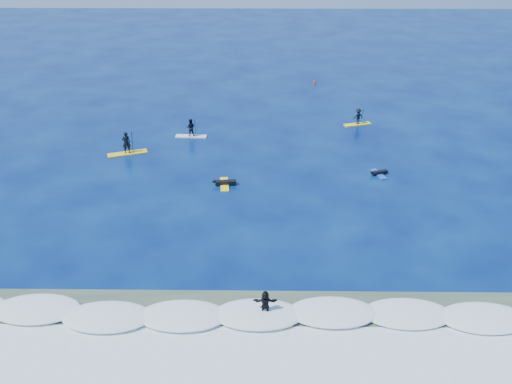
{
  "coord_description": "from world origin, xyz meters",
  "views": [
    {
      "loc": [
        1.19,
        -33.54,
        20.23
      ],
      "look_at": [
        0.74,
        3.4,
        0.6
      ],
      "focal_mm": 40.0,
      "sensor_mm": 36.0,
      "label": 1
    }
  ],
  "objects_px": {
    "sup_paddler_left": "(127,146)",
    "wave_surfer": "(265,304)",
    "prone_paddler_near": "(225,183)",
    "sup_paddler_right": "(358,118)",
    "marker_buoy": "(315,82)",
    "prone_paddler_far": "(379,173)",
    "sup_paddler_center": "(191,129)"
  },
  "relations": [
    {
      "from": "wave_surfer",
      "to": "marker_buoy",
      "type": "distance_m",
      "value": 41.67
    },
    {
      "from": "sup_paddler_right",
      "to": "wave_surfer",
      "type": "bearing_deg",
      "value": -125.16
    },
    {
      "from": "sup_paddler_left",
      "to": "prone_paddler_near",
      "type": "height_order",
      "value": "sup_paddler_left"
    },
    {
      "from": "prone_paddler_near",
      "to": "marker_buoy",
      "type": "height_order",
      "value": "marker_buoy"
    },
    {
      "from": "prone_paddler_near",
      "to": "marker_buoy",
      "type": "relative_size",
      "value": 4.14
    },
    {
      "from": "prone_paddler_near",
      "to": "sup_paddler_right",
      "type": "bearing_deg",
      "value": -48.71
    },
    {
      "from": "prone_paddler_near",
      "to": "prone_paddler_far",
      "type": "relative_size",
      "value": 1.2
    },
    {
      "from": "sup_paddler_left",
      "to": "sup_paddler_right",
      "type": "height_order",
      "value": "sup_paddler_left"
    },
    {
      "from": "sup_paddler_center",
      "to": "sup_paddler_right",
      "type": "xyz_separation_m",
      "value": [
        15.85,
        3.25,
        -0.02
      ]
    },
    {
      "from": "prone_paddler_far",
      "to": "wave_surfer",
      "type": "xyz_separation_m",
      "value": [
        -9.16,
        -17.34,
        0.72
      ]
    },
    {
      "from": "wave_surfer",
      "to": "marker_buoy",
      "type": "relative_size",
      "value": 3.65
    },
    {
      "from": "sup_paddler_right",
      "to": "prone_paddler_far",
      "type": "distance_m",
      "value": 11.0
    },
    {
      "from": "sup_paddler_center",
      "to": "marker_buoy",
      "type": "distance_m",
      "value": 20.56
    },
    {
      "from": "prone_paddler_near",
      "to": "prone_paddler_far",
      "type": "distance_m",
      "value": 12.43
    },
    {
      "from": "sup_paddler_center",
      "to": "marker_buoy",
      "type": "relative_size",
      "value": 5.0
    },
    {
      "from": "prone_paddler_far",
      "to": "prone_paddler_near",
      "type": "bearing_deg",
      "value": 79.96
    },
    {
      "from": "marker_buoy",
      "to": "prone_paddler_far",
      "type": "bearing_deg",
      "value": -82.18
    },
    {
      "from": "prone_paddler_far",
      "to": "wave_surfer",
      "type": "bearing_deg",
      "value": 133.04
    },
    {
      "from": "sup_paddler_left",
      "to": "sup_paddler_center",
      "type": "height_order",
      "value": "sup_paddler_left"
    },
    {
      "from": "prone_paddler_near",
      "to": "marker_buoy",
      "type": "distance_m",
      "value": 27.39
    },
    {
      "from": "sup_paddler_left",
      "to": "wave_surfer",
      "type": "distance_m",
      "value": 24.27
    },
    {
      "from": "sup_paddler_right",
      "to": "marker_buoy",
      "type": "relative_size",
      "value": 4.78
    },
    {
      "from": "sup_paddler_left",
      "to": "sup_paddler_right",
      "type": "distance_m",
      "value": 22.12
    },
    {
      "from": "sup_paddler_center",
      "to": "prone_paddler_near",
      "type": "bearing_deg",
      "value": -67.05
    },
    {
      "from": "sup_paddler_center",
      "to": "marker_buoy",
      "type": "bearing_deg",
      "value": 53.99
    },
    {
      "from": "sup_paddler_right",
      "to": "wave_surfer",
      "type": "xyz_separation_m",
      "value": [
        -9.04,
        -28.32,
        0.12
      ]
    },
    {
      "from": "sup_paddler_right",
      "to": "prone_paddler_far",
      "type": "xyz_separation_m",
      "value": [
        0.12,
        -10.99,
        -0.6
      ]
    },
    {
      "from": "prone_paddler_far",
      "to": "marker_buoy",
      "type": "distance_m",
      "value": 24.14
    },
    {
      "from": "sup_paddler_right",
      "to": "prone_paddler_far",
      "type": "bearing_deg",
      "value": -106.85
    },
    {
      "from": "sup_paddler_left",
      "to": "prone_paddler_near",
      "type": "xyz_separation_m",
      "value": [
        8.77,
        -5.78,
        -0.57
      ]
    },
    {
      "from": "sup_paddler_right",
      "to": "marker_buoy",
      "type": "height_order",
      "value": "sup_paddler_right"
    },
    {
      "from": "sup_paddler_left",
      "to": "marker_buoy",
      "type": "relative_size",
      "value": 6.01
    }
  ]
}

